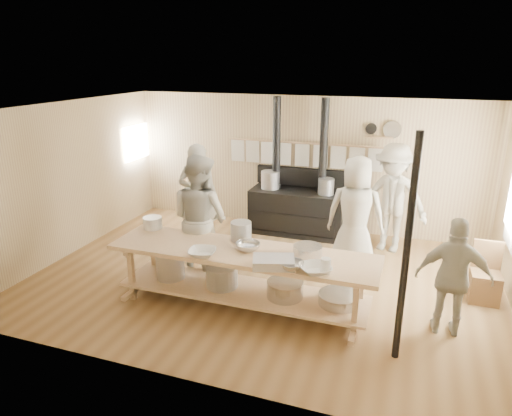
% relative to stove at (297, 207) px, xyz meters
% --- Properties ---
extents(ground, '(7.00, 7.00, 0.00)m').
position_rel_stove_xyz_m(ground, '(0.01, -2.12, -0.52)').
color(ground, brown).
rests_on(ground, ground).
extents(room_shell, '(7.00, 7.00, 7.00)m').
position_rel_stove_xyz_m(room_shell, '(0.01, -2.12, 1.10)').
color(room_shell, tan).
rests_on(room_shell, ground).
extents(left_opening, '(0.00, 0.90, 0.90)m').
position_rel_stove_xyz_m(left_opening, '(-3.44, -0.12, 1.08)').
color(left_opening, white).
rests_on(left_opening, ground).
extents(stove, '(1.90, 0.75, 2.60)m').
position_rel_stove_xyz_m(stove, '(0.00, 0.00, 0.00)').
color(stove, black).
rests_on(stove, ground).
extents(towel_rail, '(3.00, 0.04, 0.47)m').
position_rel_stove_xyz_m(towel_rail, '(0.01, 0.28, 1.03)').
color(towel_rail, tan).
rests_on(towel_rail, ground).
extents(back_wall_shelf, '(0.63, 0.14, 0.32)m').
position_rel_stove_xyz_m(back_wall_shelf, '(1.47, 0.32, 1.48)').
color(back_wall_shelf, tan).
rests_on(back_wall_shelf, ground).
extents(prep_table, '(3.60, 0.90, 0.85)m').
position_rel_stove_xyz_m(prep_table, '(-0.00, -3.02, -0.00)').
color(prep_table, tan).
rests_on(prep_table, ground).
extents(support_post, '(0.08, 0.08, 2.60)m').
position_rel_stove_xyz_m(support_post, '(2.06, -3.47, 0.78)').
color(support_post, black).
rests_on(support_post, ground).
extents(cook_far_left, '(0.77, 0.57, 1.93)m').
position_rel_stove_xyz_m(cook_far_left, '(-1.40, -1.43, 0.44)').
color(cook_far_left, '#A09E8E').
rests_on(cook_far_left, ground).
extents(cook_left, '(1.14, 1.01, 1.96)m').
position_rel_stove_xyz_m(cook_left, '(-0.91, -2.37, 0.46)').
color(cook_left, '#A09E8E').
rests_on(cook_left, ground).
extents(cook_center, '(0.91, 0.59, 1.86)m').
position_rel_stove_xyz_m(cook_center, '(1.26, -1.30, 0.41)').
color(cook_center, '#A09E8E').
rests_on(cook_center, ground).
extents(cook_right, '(0.89, 0.39, 1.51)m').
position_rel_stove_xyz_m(cook_right, '(2.63, -2.74, 0.24)').
color(cook_right, '#A09E8E').
rests_on(cook_right, ground).
extents(cook_by_window, '(1.37, 0.99, 1.92)m').
position_rel_stove_xyz_m(cook_by_window, '(1.76, -0.31, 0.44)').
color(cook_by_window, '#A09E8E').
rests_on(cook_by_window, ground).
extents(chair, '(0.39, 0.39, 0.84)m').
position_rel_stove_xyz_m(chair, '(3.16, -1.71, -0.27)').
color(chair, brown).
rests_on(chair, ground).
extents(bowl_white_a, '(0.42, 0.42, 0.09)m').
position_rel_stove_xyz_m(bowl_white_a, '(-0.42, -3.35, 0.37)').
color(bowl_white_a, white).
rests_on(bowl_white_a, prep_table).
extents(bowl_steel_a, '(0.46, 0.46, 0.10)m').
position_rel_stove_xyz_m(bowl_steel_a, '(0.08, -2.99, 0.38)').
color(bowl_steel_a, silver).
rests_on(bowl_steel_a, prep_table).
extents(bowl_white_b, '(0.51, 0.51, 0.09)m').
position_rel_stove_xyz_m(bowl_white_b, '(1.06, -3.35, 0.37)').
color(bowl_white_b, white).
rests_on(bowl_white_b, prep_table).
extents(bowl_steel_b, '(0.36, 0.36, 0.09)m').
position_rel_stove_xyz_m(bowl_steel_b, '(0.77, -3.35, 0.38)').
color(bowl_steel_b, silver).
rests_on(bowl_steel_b, prep_table).
extents(roasting_pan, '(0.58, 0.47, 0.11)m').
position_rel_stove_xyz_m(roasting_pan, '(0.54, -3.35, 0.39)').
color(roasting_pan, '#B2B2B7').
rests_on(roasting_pan, prep_table).
extents(mixing_bowl_large, '(0.40, 0.40, 0.12)m').
position_rel_stove_xyz_m(mixing_bowl_large, '(0.86, -2.86, 0.39)').
color(mixing_bowl_large, silver).
rests_on(mixing_bowl_large, prep_table).
extents(bucket_galv, '(0.37, 0.37, 0.27)m').
position_rel_stove_xyz_m(bucket_galv, '(-0.13, -2.69, 0.46)').
color(bucket_galv, gray).
rests_on(bucket_galv, prep_table).
extents(deep_bowl_enamel, '(0.34, 0.34, 0.17)m').
position_rel_stove_xyz_m(deep_bowl_enamel, '(-1.54, -2.69, 0.42)').
color(deep_bowl_enamel, white).
rests_on(deep_bowl_enamel, prep_table).
extents(pitcher, '(0.16, 0.16, 0.19)m').
position_rel_stove_xyz_m(pitcher, '(1.18, -3.33, 0.42)').
color(pitcher, white).
rests_on(pitcher, prep_table).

